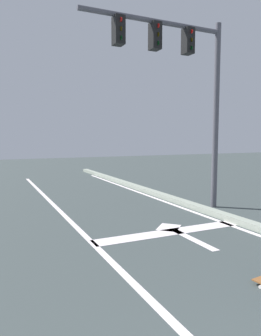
% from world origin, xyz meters
% --- Properties ---
extents(lane_line_center, '(0.12, 20.00, 0.01)m').
position_xyz_m(lane_line_center, '(-0.23, 6.00, 0.00)').
color(lane_line_center, silver).
rests_on(lane_line_center, ground).
extents(lane_line_curbside, '(0.12, 20.00, 0.01)m').
position_xyz_m(lane_line_curbside, '(2.92, 6.00, 0.00)').
color(lane_line_curbside, silver).
rests_on(lane_line_curbside, ground).
extents(stop_bar, '(3.30, 0.40, 0.01)m').
position_xyz_m(stop_bar, '(1.42, 6.14, 0.00)').
color(stop_bar, silver).
rests_on(stop_bar, ground).
extents(lane_arrow_stem, '(0.16, 1.40, 0.01)m').
position_xyz_m(lane_arrow_stem, '(1.58, 5.58, 0.00)').
color(lane_arrow_stem, silver).
rests_on(lane_arrow_stem, ground).
extents(lane_arrow_head, '(0.71, 0.71, 0.01)m').
position_xyz_m(lane_arrow_head, '(1.58, 6.43, 0.00)').
color(lane_arrow_head, silver).
rests_on(lane_arrow_head, ground).
extents(curb_strip, '(0.24, 24.00, 0.14)m').
position_xyz_m(curb_strip, '(3.17, 6.00, 0.07)').
color(curb_strip, '#949D8E').
rests_on(curb_strip, ground).
extents(traffic_signal_mast, '(3.92, 0.34, 4.97)m').
position_xyz_m(traffic_signal_mast, '(2.66, 7.64, 3.67)').
color(traffic_signal_mast, '#54545D').
rests_on(traffic_signal_mast, ground).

